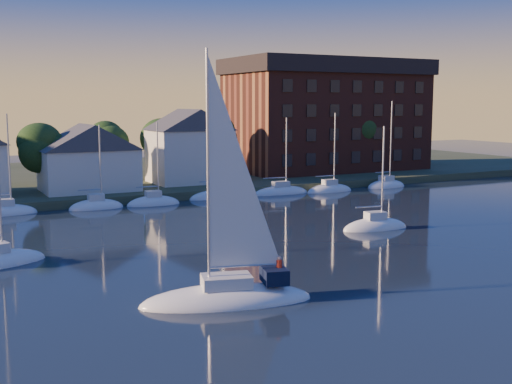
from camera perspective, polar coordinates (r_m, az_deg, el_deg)
ground at (r=34.13m, az=20.15°, el=-12.42°), size 260.00×260.00×0.00m
shoreline_land at (r=99.84m, az=-13.60°, el=1.03°), size 160.00×50.00×2.00m
wooden_dock at (r=77.92m, az=-9.42°, el=-0.74°), size 120.00×3.00×1.00m
clubhouse_centre at (r=80.52m, az=-14.69°, el=3.06°), size 11.55×8.40×8.08m
clubhouse_east at (r=86.56m, az=-5.94°, el=4.17°), size 10.50×8.40×9.80m
condo_block at (r=103.93m, az=6.29°, el=6.88°), size 31.00×17.00×17.40m
tree_line at (r=88.25m, az=-10.55°, el=4.92°), size 93.40×5.40×8.90m
moored_fleet at (r=73.91m, az=-11.62°, el=-1.19°), size 79.50×2.40×12.05m
hero_sailboat at (r=37.91m, az=-2.40°, el=-8.87°), size 10.74×5.88×15.69m
drifting_sailboat_right at (r=60.40m, az=10.54°, el=-3.18°), size 6.78×3.11×10.60m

